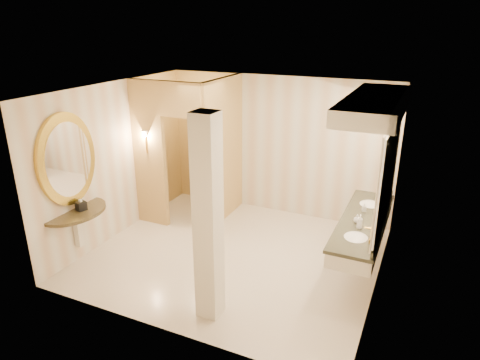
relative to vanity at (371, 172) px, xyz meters
The scene contains 16 objects.
floor 2.59m from the vanity, 168.57° to the right, with size 4.50×4.50×0.00m, color beige.
ceiling 2.29m from the vanity, 168.57° to the right, with size 4.50×4.50×0.00m, color white.
wall_back 2.56m from the vanity, 141.05° to the left, with size 4.50×0.02×2.70m, color beige.
wall_front 3.12m from the vanity, 129.51° to the right, with size 4.50×0.02×2.70m, color beige.
wall_left 4.26m from the vanity, behind, with size 0.02×4.00×2.70m, color beige.
wall_right 0.56m from the vanity, 55.91° to the right, with size 0.02×4.00×2.70m, color beige.
toilet_closet 3.17m from the vanity, 169.79° to the left, with size 1.50×1.55×2.70m.
wall_sconce 3.91m from the vanity, behind, with size 0.14×0.14×0.42m.
vanity is the anchor object (origin of this frame).
console_shelf 4.47m from the vanity, 159.88° to the right, with size 1.10×1.10×2.00m.
pillar 2.49m from the vanity, 131.23° to the right, with size 0.29×0.29×2.70m, color silver.
tissue_box 4.40m from the vanity, 160.02° to the right, with size 0.14×0.14×0.14m, color black.
toilet 3.52m from the vanity, 159.34° to the left, with size 0.42×0.73×0.74m, color white.
soap_bottle_a 0.75m from the vanity, 103.61° to the left, with size 0.06×0.06×0.14m, color beige.
soap_bottle_b 0.71m from the vanity, 121.09° to the right, with size 0.10×0.10×0.13m, color silver.
soap_bottle_c 0.73m from the vanity, 95.66° to the right, with size 0.08×0.08×0.21m, color #C6B28C.
Camera 1 is at (2.66, -5.58, 3.65)m, focal length 32.00 mm.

